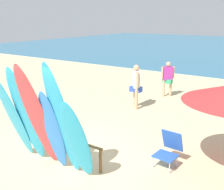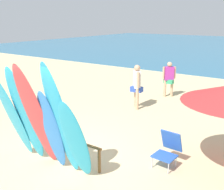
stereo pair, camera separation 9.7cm
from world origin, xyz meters
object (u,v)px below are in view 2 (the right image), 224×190
(beachgoer_by_water, at_px, (169,77))
(surfboard_teal_5, at_px, (76,141))
(surfboard_blue_3, at_px, (52,131))
(beach_chair_red, at_px, (168,148))
(surfboard_red_2, at_px, (36,117))
(beachgoer_near_rack, at_px, (137,84))
(surfboard_teal_0, at_px, (14,117))
(surfboard_teal_1, at_px, (26,116))
(surfboard_rack, at_px, (64,141))
(surfboard_teal_4, at_px, (61,121))

(beachgoer_by_water, bearing_deg, surfboard_teal_5, 58.93)
(surfboard_blue_3, relative_size, beach_chair_red, 2.45)
(surfboard_red_2, xyz_separation_m, beachgoer_near_rack, (-0.42, 5.17, -0.30))
(surfboard_teal_0, bearing_deg, surfboard_teal_1, 6.61)
(surfboard_rack, bearing_deg, surfboard_teal_5, -32.21)
(surfboard_teal_5, bearing_deg, surfboard_rack, 141.79)
(surfboard_blue_3, distance_m, beachgoer_by_water, 7.29)
(surfboard_teal_0, distance_m, surfboard_teal_1, 0.44)
(surfboard_red_2, relative_size, beachgoer_by_water, 1.73)
(surfboard_red_2, height_order, beachgoer_by_water, surfboard_red_2)
(surfboard_red_2, distance_m, surfboard_teal_4, 0.68)
(surfboard_teal_0, xyz_separation_m, surfboard_teal_4, (1.52, 0.07, 0.21))
(surfboard_red_2, bearing_deg, surfboard_rack, 74.15)
(surfboard_rack, bearing_deg, beachgoer_by_water, 91.70)
(surfboard_teal_1, distance_m, beachgoer_near_rack, 5.14)
(surfboard_teal_5, distance_m, beachgoer_near_rack, 5.31)
(surfboard_teal_0, height_order, surfboard_teal_1, surfboard_teal_1)
(surfboard_rack, relative_size, surfboard_red_2, 0.85)
(surfboard_rack, relative_size, surfboard_teal_0, 0.99)
(surfboard_teal_1, height_order, beachgoer_near_rack, surfboard_teal_1)
(surfboard_teal_0, relative_size, beachgoer_by_water, 1.49)
(surfboard_blue_3, relative_size, beachgoer_by_water, 1.31)
(beachgoer_near_rack, bearing_deg, beach_chair_red, -179.82)
(surfboard_teal_0, bearing_deg, surfboard_red_2, 2.44)
(surfboard_blue_3, height_order, surfboard_teal_5, surfboard_blue_3)
(surfboard_teal_5, xyz_separation_m, beach_chair_red, (1.26, 1.80, -0.53))
(surfboard_teal_1, relative_size, beach_chair_red, 3.04)
(surfboard_blue_3, xyz_separation_m, beachgoer_near_rack, (-0.76, 5.05, -0.01))
(surfboard_teal_4, bearing_deg, beachgoer_near_rack, 107.84)
(surfboard_teal_5, bearing_deg, beachgoer_near_rack, 100.41)
(surfboard_teal_5, height_order, beachgoer_near_rack, surfboard_teal_5)
(surfboard_teal_1, height_order, surfboard_red_2, surfboard_red_2)
(surfboard_teal_4, relative_size, surfboard_teal_5, 1.33)
(beachgoer_by_water, xyz_separation_m, beachgoer_near_rack, (-0.35, -2.23, 0.08))
(surfboard_teal_1, xyz_separation_m, beachgoer_by_water, (0.35, 7.37, -0.32))
(surfboard_rack, xyz_separation_m, surfboard_blue_3, (0.21, -0.55, 0.52))
(surfboard_rack, xyz_separation_m, surfboard_teal_1, (-0.55, -0.64, 0.75))
(surfboard_red_2, bearing_deg, surfboard_teal_5, -1.08)
(surfboard_teal_1, relative_size, surfboard_teal_5, 1.24)
(beachgoer_by_water, distance_m, beach_chair_red, 6.05)
(surfboard_red_2, bearing_deg, beach_chair_red, 33.69)
(surfboard_blue_3, relative_size, surfboard_teal_5, 1.00)
(beachgoer_near_rack, bearing_deg, surfboard_teal_4, 152.32)
(surfboard_red_2, bearing_deg, beachgoer_near_rack, 89.73)
(beach_chair_red, bearing_deg, beachgoer_by_water, 117.64)
(surfboard_teal_4, bearing_deg, surfboard_teal_5, 5.08)
(surfboard_rack, xyz_separation_m, beach_chair_red, (2.22, 1.20, -0.04))
(surfboard_teal_0, bearing_deg, surfboard_blue_3, 8.50)
(beachgoer_near_rack, bearing_deg, surfboard_teal_5, 156.61)
(surfboard_teal_5, height_order, beachgoer_by_water, surfboard_teal_5)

